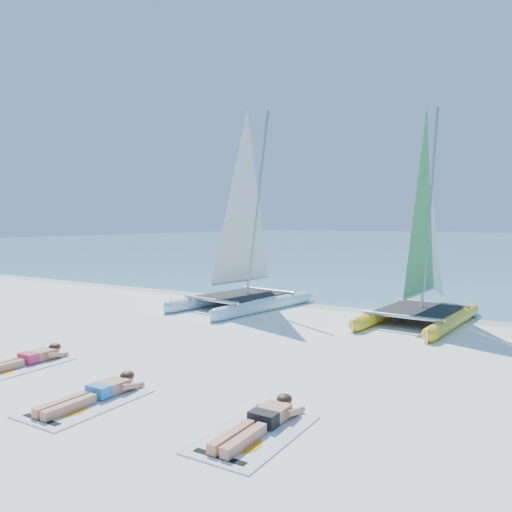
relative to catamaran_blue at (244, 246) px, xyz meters
The scene contains 11 objects.
ground 4.90m from the catamaran_blue, 57.93° to the right, with size 140.00×140.00×0.00m, color white.
sea 59.26m from the catamaran_blue, 87.69° to the left, with size 140.00×115.00×0.01m, color #77BBC7.
wet_sand_strip 3.50m from the catamaran_blue, 35.17° to the left, with size 140.00×1.40×0.01m, color silver.
catamaran_blue is the anchor object (origin of this frame).
catamaran_yellow 5.34m from the catamaran_blue, ahead, with size 2.48×4.80×6.01m.
towel_a 7.80m from the catamaran_blue, 90.89° to the right, with size 1.00×1.85×0.02m, color white.
sunbather_a 7.58m from the catamaran_blue, 90.92° to the right, with size 0.37×1.73×0.26m.
towel_b 8.71m from the catamaran_blue, 73.15° to the right, with size 1.00×1.85×0.02m, color white.
sunbather_b 8.51m from the catamaran_blue, 72.77° to the right, with size 0.37×1.73×0.26m.
towel_c 9.49m from the catamaran_blue, 56.53° to the right, with size 1.00×1.85×0.02m, color white.
sunbather_c 9.31m from the catamaran_blue, 55.86° to the right, with size 0.37×1.73×0.26m.
Camera 1 is at (5.93, -9.15, 2.69)m, focal length 35.00 mm.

